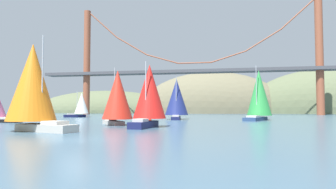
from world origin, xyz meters
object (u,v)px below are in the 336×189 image
(sailboat_navy_sail, at_px, (177,98))
(sailboat_scarlet_sail, at_px, (117,96))
(sailboat_red_spinnaker, at_px, (149,93))
(sailboat_orange_sail, at_px, (33,84))
(sailboat_green_sail, at_px, (259,94))
(sailboat_white_mainsail, at_px, (81,104))
(channel_buoy, at_px, (148,120))

(sailboat_navy_sail, height_order, sailboat_scarlet_sail, sailboat_navy_sail)
(sailboat_navy_sail, bearing_deg, sailboat_red_spinnaker, -88.39)
(sailboat_orange_sail, bearing_deg, sailboat_green_sail, 51.47)
(sailboat_navy_sail, bearing_deg, sailboat_scarlet_sail, -100.97)
(sailboat_navy_sail, relative_size, sailboat_red_spinnaker, 1.12)
(sailboat_green_sail, bearing_deg, sailboat_scarlet_sail, -134.46)
(sailboat_green_sail, height_order, sailboat_white_mainsail, sailboat_green_sail)
(sailboat_red_spinnaker, distance_m, channel_buoy, 14.11)
(sailboat_red_spinnaker, xyz_separation_m, channel_buoy, (-3.47, 13.07, -4.02))
(sailboat_navy_sail, bearing_deg, sailboat_orange_sail, -105.29)
(sailboat_white_mainsail, distance_m, sailboat_scarlet_sail, 42.52)
(channel_buoy, bearing_deg, sailboat_navy_sail, 79.58)
(sailboat_navy_sail, xyz_separation_m, sailboat_scarlet_sail, (-4.78, -24.64, -0.56))
(sailboat_white_mainsail, bearing_deg, sailboat_orange_sail, -68.30)
(sailboat_white_mainsail, height_order, sailboat_scarlet_sail, sailboat_scarlet_sail)
(sailboat_navy_sail, distance_m, sailboat_orange_sail, 37.82)
(sailboat_orange_sail, bearing_deg, sailboat_scarlet_sail, 66.31)
(sailboat_navy_sail, relative_size, sailboat_white_mainsail, 1.30)
(sailboat_orange_sail, distance_m, channel_buoy, 23.47)
(sailboat_green_sail, distance_m, sailboat_orange_sail, 44.31)
(sailboat_white_mainsail, bearing_deg, sailboat_green_sail, -14.91)
(sailboat_red_spinnaker, bearing_deg, channel_buoy, 104.88)
(sailboat_red_spinnaker, distance_m, sailboat_scarlet_sail, 6.35)
(sailboat_green_sail, xyz_separation_m, channel_buoy, (-20.32, -12.84, -4.99))
(sailboat_red_spinnaker, bearing_deg, sailboat_navy_sail, 91.61)
(sailboat_navy_sail, height_order, sailboat_white_mainsail, sailboat_navy_sail)
(sailboat_orange_sail, xyz_separation_m, sailboat_white_mainsail, (-18.70, 47.00, -1.41))
(sailboat_green_sail, xyz_separation_m, sailboat_scarlet_sail, (-22.40, -22.83, -1.10))
(sailboat_white_mainsail, bearing_deg, sailboat_navy_sail, -20.14)
(sailboat_orange_sail, distance_m, sailboat_red_spinnaker, 13.88)
(sailboat_red_spinnaker, bearing_deg, sailboat_green_sail, 56.96)
(sailboat_orange_sail, height_order, sailboat_red_spinnaker, sailboat_orange_sail)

